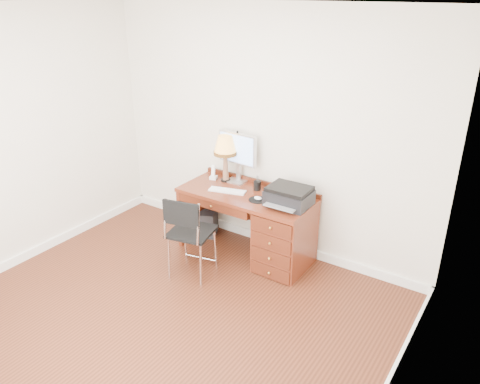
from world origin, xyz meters
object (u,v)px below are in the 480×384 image
Objects in this scene: desk at (271,228)px; printer at (289,196)px; chair at (187,228)px; phone at (213,175)px; leg_lamp at (225,148)px; equipment_box at (205,222)px; monitor at (237,151)px.

printer reaches higher than desk.
chair is at bearing -138.34° from printer.
printer reaches higher than phone.
equipment_box is at bearing -166.09° from leg_lamp.
equipment_box is (-0.27, -0.07, -0.99)m from leg_lamp.
phone is 0.92m from chair.
leg_lamp is at bearing 85.89° from chair.
monitor is 1.85× the size of equipment_box.
leg_lamp is at bearing 169.42° from printer.
equipment_box is (-0.40, 0.81, -0.40)m from chair.
equipment_box is at bearing 103.89° from chair.
phone is (-1.07, 0.13, -0.05)m from printer.
desk is 0.95m from monitor.
desk is 3.37× the size of printer.
printer is at bearing -11.94° from monitor.
printer is (0.80, -0.23, -0.27)m from monitor.
chair is (0.13, -0.87, -0.60)m from leg_lamp.
leg_lamp is (-0.91, 0.16, 0.30)m from printer.
equipment_box is at bearing 174.45° from desk.
chair is (0.28, -0.84, -0.25)m from phone.
monitor is 3.41× the size of phone.
monitor reaches higher than leg_lamp.
phone reaches higher than equipment_box.
chair is at bearing -89.08° from phone.
printer is 0.82× the size of leg_lamp.
desk is 0.93m from chair.
printer is 1.08m from phone.
printer is 1.10m from chair.
monitor is 0.87m from printer.
monitor is 0.14m from leg_lamp.
monitor is 1.30× the size of printer.
leg_lamp reaches higher than desk.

